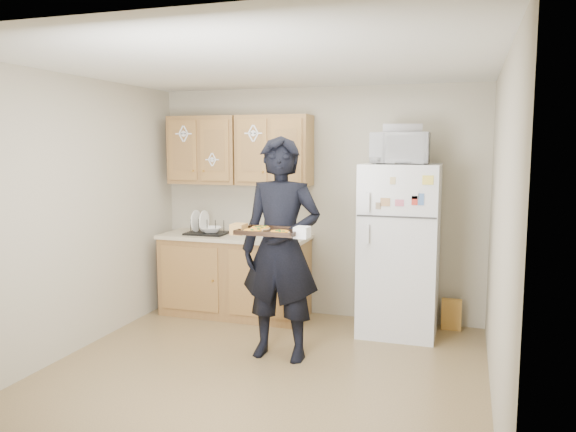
{
  "coord_description": "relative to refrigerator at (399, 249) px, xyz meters",
  "views": [
    {
      "loc": [
        1.57,
        -4.14,
        1.88
      ],
      "look_at": [
        0.1,
        0.45,
        1.27
      ],
      "focal_mm": 35.0,
      "sensor_mm": 36.0,
      "label": 1
    }
  ],
  "objects": [
    {
      "name": "floor",
      "position": [
        -0.95,
        -1.43,
        -0.85
      ],
      "size": [
        3.6,
        3.6,
        0.0
      ],
      "primitive_type": "plane",
      "color": "brown",
      "rests_on": "ground"
    },
    {
      "name": "ceiling",
      "position": [
        -0.95,
        -1.43,
        1.65
      ],
      "size": [
        3.6,
        3.6,
        0.0
      ],
      "primitive_type": "plane",
      "color": "silver",
      "rests_on": "wall_back"
    },
    {
      "name": "wall_back",
      "position": [
        -0.95,
        0.37,
        0.4
      ],
      "size": [
        3.6,
        0.04,
        2.5
      ],
      "primitive_type": "cube",
      "color": "#ACA38C",
      "rests_on": "floor"
    },
    {
      "name": "wall_front",
      "position": [
        -0.95,
        -3.23,
        0.4
      ],
      "size": [
        3.6,
        0.04,
        2.5
      ],
      "primitive_type": "cube",
      "color": "#ACA38C",
      "rests_on": "floor"
    },
    {
      "name": "wall_left",
      "position": [
        -2.75,
        -1.43,
        0.4
      ],
      "size": [
        0.04,
        3.6,
        2.5
      ],
      "primitive_type": "cube",
      "color": "#ACA38C",
      "rests_on": "floor"
    },
    {
      "name": "wall_right",
      "position": [
        0.85,
        -1.43,
        0.4
      ],
      "size": [
        0.04,
        3.6,
        2.5
      ],
      "primitive_type": "cube",
      "color": "#ACA38C",
      "rests_on": "floor"
    },
    {
      "name": "refrigerator",
      "position": [
        0.0,
        0.0,
        0.0
      ],
      "size": [
        0.75,
        0.7,
        1.7
      ],
      "primitive_type": "cube",
      "color": "silver",
      "rests_on": "floor"
    },
    {
      "name": "base_cabinet",
      "position": [
        -1.8,
        0.05,
        -0.42
      ],
      "size": [
        1.6,
        0.6,
        0.86
      ],
      "primitive_type": "cube",
      "color": "brown",
      "rests_on": "floor"
    },
    {
      "name": "countertop",
      "position": [
        -1.8,
        0.05,
        0.03
      ],
      "size": [
        1.64,
        0.64,
        0.04
      ],
      "primitive_type": "cube",
      "color": "beige",
      "rests_on": "base_cabinet"
    },
    {
      "name": "upper_cab_left",
      "position": [
        -2.2,
        0.18,
        0.98
      ],
      "size": [
        0.8,
        0.33,
        0.75
      ],
      "primitive_type": "cube",
      "color": "brown",
      "rests_on": "wall_back"
    },
    {
      "name": "upper_cab_right",
      "position": [
        -1.38,
        0.18,
        0.98
      ],
      "size": [
        0.8,
        0.33,
        0.75
      ],
      "primitive_type": "cube",
      "color": "brown",
      "rests_on": "wall_back"
    },
    {
      "name": "cereal_box",
      "position": [
        0.52,
        0.24,
        -0.69
      ],
      "size": [
        0.2,
        0.07,
        0.32
      ],
      "primitive_type": "cube",
      "color": "gold",
      "rests_on": "floor"
    },
    {
      "name": "person",
      "position": [
        -0.91,
        -0.99,
        0.13
      ],
      "size": [
        0.72,
        0.48,
        1.96
      ],
      "primitive_type": "imported",
      "rotation": [
        0.0,
        0.0,
        -0.02
      ],
      "color": "black",
      "rests_on": "floor"
    },
    {
      "name": "baking_tray",
      "position": [
        -0.91,
        -1.29,
        0.32
      ],
      "size": [
        0.5,
        0.37,
        0.04
      ],
      "primitive_type": "cube",
      "rotation": [
        0.0,
        0.0,
        -0.02
      ],
      "color": "black",
      "rests_on": "person"
    },
    {
      "name": "pizza_front_left",
      "position": [
        -1.02,
        -1.37,
        0.34
      ],
      "size": [
        0.16,
        0.16,
        0.02
      ],
      "primitive_type": "cylinder",
      "color": "orange",
      "rests_on": "baking_tray"
    },
    {
      "name": "pizza_front_right",
      "position": [
        -0.79,
        -1.38,
        0.34
      ],
      "size": [
        0.16,
        0.16,
        0.02
      ],
      "primitive_type": "cylinder",
      "color": "orange",
      "rests_on": "baking_tray"
    },
    {
      "name": "pizza_back_left",
      "position": [
        -1.02,
        -1.21,
        0.34
      ],
      "size": [
        0.16,
        0.16,
        0.02
      ],
      "primitive_type": "cylinder",
      "color": "orange",
      "rests_on": "baking_tray"
    },
    {
      "name": "microwave",
      "position": [
        -0.01,
        -0.05,
        1.0
      ],
      "size": [
        0.56,
        0.38,
        0.3
      ],
      "primitive_type": "imported",
      "rotation": [
        0.0,
        0.0,
        0.02
      ],
      "color": "silver",
      "rests_on": "refrigerator"
    },
    {
      "name": "foil_pan",
      "position": [
        0.0,
        -0.02,
        1.19
      ],
      "size": [
        0.4,
        0.3,
        0.08
      ],
      "primitive_type": "cube",
      "rotation": [
        0.0,
        0.0,
        0.12
      ],
      "color": "#ABAAB1",
      "rests_on": "microwave"
    },
    {
      "name": "dish_rack",
      "position": [
        -2.11,
        0.02,
        0.14
      ],
      "size": [
        0.45,
        0.34,
        0.18
      ],
      "primitive_type": "cube",
      "rotation": [
        0.0,
        0.0,
        0.02
      ],
      "color": "black",
      "rests_on": "countertop"
    },
    {
      "name": "bowl",
      "position": [
        -2.07,
        0.02,
        0.1
      ],
      "size": [
        0.31,
        0.31,
        0.06
      ],
      "primitive_type": "imported",
      "rotation": [
        0.0,
        0.0,
        0.34
      ],
      "color": "white",
      "rests_on": "dish_rack"
    },
    {
      "name": "soap_bottle",
      "position": [
        -1.38,
        -0.08,
        0.14
      ],
      "size": [
        0.09,
        0.09,
        0.18
      ],
      "primitive_type": "imported",
      "rotation": [
        0.0,
        0.0,
        0.1
      ],
      "color": "silver",
      "rests_on": "countertop"
    }
  ]
}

